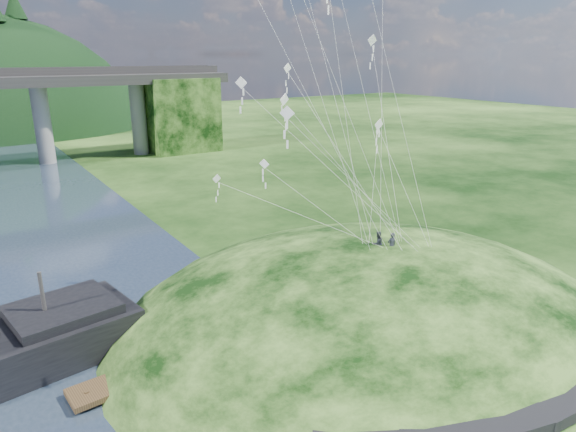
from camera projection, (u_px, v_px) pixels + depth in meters
ground at (287, 375)px, 28.44m from camera, size 320.00×320.00×0.00m
grass_hill at (370, 341)px, 34.66m from camera, size 36.00×32.00×13.00m
footpath at (534, 389)px, 23.93m from camera, size 22.29×5.84×0.83m
wooden_dock at (182, 358)px, 29.32m from camera, size 12.63×2.99×0.89m
kite_flyers at (383, 232)px, 33.79m from camera, size 1.34×1.33×1.73m
kite_swarm at (308, 28)px, 31.02m from camera, size 17.78×13.17×19.46m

